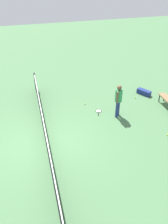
{
  "coord_description": "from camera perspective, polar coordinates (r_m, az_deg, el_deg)",
  "views": [
    {
      "loc": [
        -8.54,
        0.41,
        7.15
      ],
      "look_at": [
        0.6,
        -1.86,
        0.9
      ],
      "focal_mm": 40.42,
      "sensor_mm": 36.0,
      "label": 1
    }
  ],
  "objects": [
    {
      "name": "equipment_bag",
      "position": [
        14.84,
        13.27,
        4.43
      ],
      "size": [
        0.82,
        0.68,
        0.28
      ],
      "color": "navy",
      "rests_on": "ground_plane"
    },
    {
      "name": "player_near_side",
      "position": [
        12.23,
        7.8,
        3.09
      ],
      "size": [
        0.48,
        0.48,
        1.7
      ],
      "color": "navy",
      "rests_on": "ground_plane"
    },
    {
      "name": "court_net",
      "position": [
        10.83,
        -8.84,
        -4.77
      ],
      "size": [
        10.09,
        0.09,
        1.07
      ],
      "color": "#4C4C51",
      "rests_on": "ground_plane"
    },
    {
      "name": "ground_plane",
      "position": [
        11.15,
        -8.62,
        -6.79
      ],
      "size": [
        40.0,
        40.0,
        0.0
      ],
      "primitive_type": "plane",
      "color": "#4C7A4C"
    },
    {
      "name": "tennis_racket_near_player",
      "position": [
        12.99,
        3.31,
        0.18
      ],
      "size": [
        0.61,
        0.39,
        0.03
      ],
      "color": "black",
      "rests_on": "ground_plane"
    },
    {
      "name": "tennis_ball_midcourt",
      "position": [
        13.53,
        0.23,
        1.84
      ],
      "size": [
        0.07,
        0.07,
        0.07
      ],
      "primitive_type": "sphere",
      "color": "#C6E033",
      "rests_on": "ground_plane"
    },
    {
      "name": "tennis_ball_near_player",
      "position": [
        11.99,
        18.36,
        -4.85
      ],
      "size": [
        0.07,
        0.07,
        0.07
      ],
      "primitive_type": "sphere",
      "color": "#C6E033",
      "rests_on": "ground_plane"
    },
    {
      "name": "tennis_ball_by_net",
      "position": [
        14.39,
        11.56,
        3.19
      ],
      "size": [
        0.07,
        0.07,
        0.07
      ],
      "primitive_type": "sphere",
      "color": "#C6E033",
      "rests_on": "ground_plane"
    }
  ]
}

